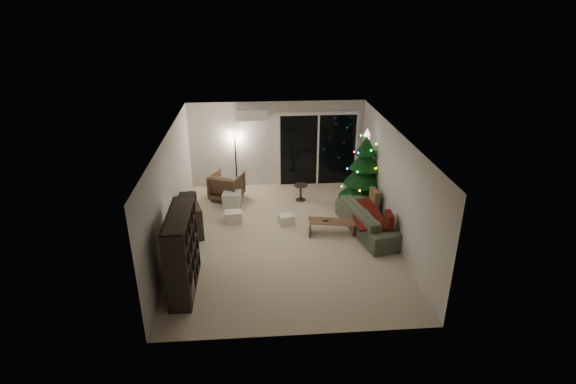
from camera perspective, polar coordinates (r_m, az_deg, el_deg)
name	(u,v)px	position (r m, az deg, el deg)	size (l,w,h in m)	color
room	(298,174)	(11.48, 1.31, 2.31)	(6.50, 7.51, 2.60)	beige
bookshelf	(172,253)	(8.76, -14.56, -7.47)	(0.40, 1.59, 1.59)	black
media_cabinet	(189,216)	(10.95, -12.48, -3.04)	(0.46, 1.23, 0.77)	black
stereo	(187,199)	(10.75, -12.70, -0.82)	(0.39, 0.46, 0.16)	black
armchair	(227,186)	(12.49, -7.78, 0.75)	(0.80, 0.82, 0.75)	brown
ottoman	(232,200)	(12.05, -7.13, -0.97)	(0.46, 0.46, 0.41)	silver
cardboard_box_a	(234,217)	(11.26, -6.94, -3.16)	(0.42, 0.32, 0.30)	white
cardboard_box_b	(286,220)	(11.09, -0.21, -3.54)	(0.37, 0.27, 0.26)	white
side_table	(301,192)	(12.34, 1.62, -0.05)	(0.37, 0.37, 0.46)	black
floor_lamp	(236,162)	(13.02, -6.62, 3.78)	(0.25, 0.25, 1.59)	black
sofa	(370,219)	(10.86, 10.38, -3.44)	(2.22, 0.87, 0.65)	#485242
sofa_throw	(366,214)	(10.77, 9.92, -2.78)	(0.69, 1.60, 0.05)	#59100A
cushion_a	(374,198)	(11.37, 10.91, -0.71)	(0.13, 0.43, 0.43)	brown
cushion_b	(389,222)	(10.26, 12.72, -3.73)	(0.13, 0.43, 0.43)	#59100A
coffee_table	(332,227)	(10.70, 5.58, -4.48)	(1.09, 0.38, 0.34)	brown
remote_a	(326,221)	(10.60, 4.81, -3.66)	(0.14, 0.04, 0.02)	black
remote_b	(336,219)	(10.68, 6.10, -3.48)	(0.13, 0.04, 0.02)	slate
christmas_tree	(365,168)	(11.91, 9.71, 3.00)	(1.31, 1.31, 2.11)	#0C3613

